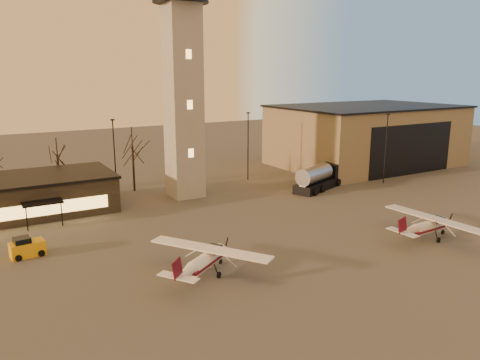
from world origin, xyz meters
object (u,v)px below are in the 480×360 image
object	(u,v)px
cessna_rear	(208,261)
service_cart	(27,249)
control_tower	(182,69)
hangar	(366,135)
cessna_front	(431,228)
fuel_truck	(319,179)

from	to	relation	value
cessna_rear	service_cart	size ratio (longest dim) A/B	3.25
control_tower	service_cart	xyz separation A→B (m)	(-20.55, -12.00, -15.64)
cessna_rear	service_cart	xyz separation A→B (m)	(-12.26, 11.32, -0.33)
control_tower	hangar	size ratio (longest dim) A/B	1.07
control_tower	hangar	distance (m)	37.90
cessna_rear	service_cart	bearing A→B (deg)	103.61
cessna_front	fuel_truck	bearing A→B (deg)	78.18
cessna_front	fuel_truck	distance (m)	21.19
cessna_front	service_cart	xyz separation A→B (m)	(-34.73, 14.94, -0.33)
fuel_truck	service_cart	bearing A→B (deg)	167.33
control_tower	fuel_truck	size ratio (longest dim) A/B	3.34
hangar	cessna_front	world-z (taller)	hangar
hangar	service_cart	world-z (taller)	hangar
hangar	cessna_rear	world-z (taller)	hangar
hangar	cessna_rear	size ratio (longest dim) A/B	3.15
control_tower	cessna_rear	distance (m)	29.11
hangar	cessna_front	distance (m)	38.07
fuel_truck	service_cart	distance (m)	38.45
service_cart	cessna_front	bearing A→B (deg)	-29.96
service_cart	fuel_truck	bearing A→B (deg)	2.29
hangar	control_tower	bearing A→B (deg)	-173.69
control_tower	fuel_truck	world-z (taller)	control_tower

